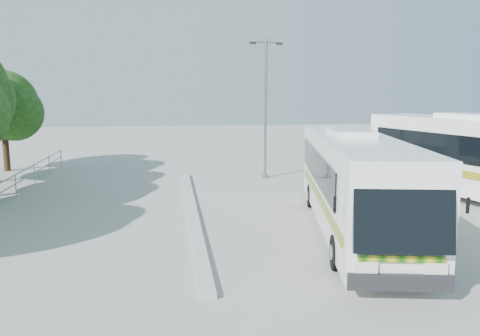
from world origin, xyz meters
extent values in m
plane|color=#A6A6A0|center=(0.00, 0.00, 0.00)|extent=(100.00, 100.00, 0.00)
cube|color=#B2B2AD|center=(-2.30, 2.00, 0.07)|extent=(0.40, 16.00, 0.15)
cylinder|color=gray|center=(-10.00, 4.00, 0.55)|extent=(0.06, 22.00, 0.06)
cylinder|color=gray|center=(-10.00, 14.00, 0.50)|extent=(0.06, 0.06, 1.00)
cylinder|color=#382314|center=(-12.70, 13.30, 1.39)|extent=(0.36, 0.36, 2.77)
sphere|color=#12340E|center=(-12.70, 13.30, 3.91)|extent=(4.03, 4.03, 4.03)
sphere|color=#12340E|center=(-11.94, 12.80, 3.46)|extent=(3.28, 3.28, 3.28)
cube|color=white|center=(2.95, -1.29, 1.75)|extent=(4.51, 11.44, 2.85)
cube|color=black|center=(1.84, -6.80, 2.10)|extent=(2.19, 0.84, 1.81)
cube|color=black|center=(1.90, -0.50, 2.10)|extent=(1.82, 8.79, 1.03)
cube|color=black|center=(4.23, -0.97, 2.10)|extent=(1.82, 8.79, 1.03)
cube|color=#14510B|center=(1.73, -1.32, 1.21)|extent=(1.95, 9.52, 0.26)
cylinder|color=black|center=(1.20, -4.65, 0.47)|extent=(0.46, 0.97, 0.93)
cylinder|color=black|center=(3.27, -5.06, 0.47)|extent=(0.46, 0.97, 0.93)
cylinder|color=black|center=(2.55, 2.03, 0.47)|extent=(0.46, 0.97, 0.93)
cylinder|color=black|center=(4.62, 1.62, 0.47)|extent=(0.46, 0.97, 0.93)
cube|color=black|center=(8.58, 1.73, 2.32)|extent=(2.45, 9.61, 1.13)
cube|color=#11580C|center=(8.80, 0.82, 1.34)|extent=(2.63, 10.41, 0.29)
cylinder|color=black|center=(8.01, 4.56, 0.52)|extent=(0.55, 1.07, 1.03)
cylinder|color=black|center=(10.27, 5.13, 0.52)|extent=(0.55, 1.07, 1.03)
cylinder|color=gray|center=(2.00, 8.76, 3.69)|extent=(0.17, 0.17, 7.37)
cylinder|color=gray|center=(2.00, 8.76, 7.19)|extent=(1.47, 0.27, 0.07)
cube|color=black|center=(1.27, 8.66, 7.14)|extent=(0.34, 0.21, 0.11)
cube|color=black|center=(2.73, 8.86, 7.14)|extent=(0.34, 0.21, 0.11)
camera|label=1|loc=(-3.05, -15.87, 4.61)|focal=35.00mm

